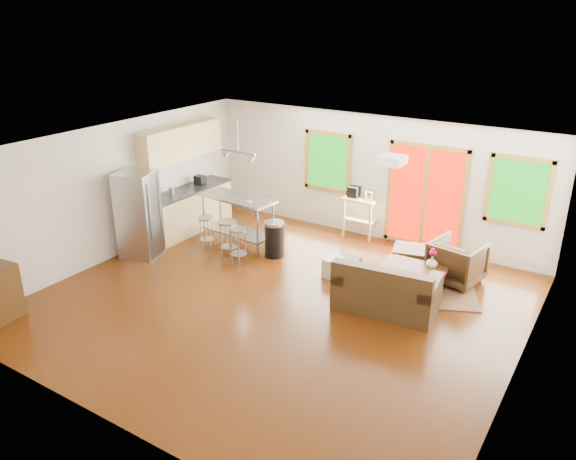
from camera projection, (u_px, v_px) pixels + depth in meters
The scene contains 28 objects.
floor at pixel (278, 303), 9.38m from camera, with size 7.50×7.00×0.02m, color #3A1805.
ceiling at pixel (277, 149), 8.41m from camera, with size 7.50×7.00×0.02m, color white.
back_wall at pixel (371, 177), 11.64m from camera, with size 7.50×0.02×2.60m, color silver.
left_wall at pixel (115, 191), 10.77m from camera, with size 0.02×7.00×2.60m, color silver.
right_wall at pixel (528, 290), 7.02m from camera, with size 0.02×7.00×2.60m, color silver.
front_wall at pixel (101, 330), 6.14m from camera, with size 7.50×0.02×2.60m, color silver.
window_left at pixel (328, 162), 12.03m from camera, with size 1.10×0.05×1.30m.
french_doors at pixel (425, 197), 11.08m from camera, with size 1.60×0.05×2.10m.
window_right at pixel (518, 192), 10.08m from camera, with size 1.10×0.05×1.30m.
rug at pixel (403, 282), 10.05m from camera, with size 2.43×1.87×0.02m, color #4D603A.
loveseat at pixel (386, 291), 9.04m from camera, with size 1.70×1.08×0.86m.
coffee_table at pixel (413, 270), 9.69m from camera, with size 1.09×0.67×0.43m.
armchair at pixel (457, 260), 9.92m from camera, with size 0.84×0.78×0.86m, color #312210.
ottoman at pixel (409, 258), 10.55m from camera, with size 0.60×0.60×0.40m, color #312210.
pouf at pixel (333, 266), 10.25m from camera, with size 0.41×0.41×0.36m, color beige.
vase at pixel (432, 261), 9.64m from camera, with size 0.27×0.28×0.35m.
book at pixel (434, 264), 9.47m from camera, with size 0.21×0.03×0.29m, color maroon.
cabinets at pixel (187, 189), 12.10m from camera, with size 0.64×2.24×2.30m.
refrigerator at pixel (139, 214), 10.86m from camera, with size 0.85×0.84×1.70m.
island at pixel (238, 212), 11.43m from camera, with size 1.66×0.78×1.02m.
cup at pixel (250, 202), 11.05m from camera, with size 0.11×0.09×0.11m, color white.
bar_stool_a at pixel (206, 225), 11.26m from camera, with size 0.41×0.41×0.68m.
bar_stool_b at pixel (228, 231), 10.84m from camera, with size 0.41×0.41×0.76m.
bar_stool_c at pixel (238, 238), 10.56m from camera, with size 0.39×0.39×0.74m.
trash_can at pixel (274, 239), 10.99m from camera, with size 0.45×0.45×0.72m.
kitchen_cart at pixel (360, 203), 11.79m from camera, with size 0.72×0.47×1.09m.
ceiling_flush at pixel (392, 160), 8.11m from camera, with size 0.35×0.35×0.12m, color white.
pendant_light at pixel (238, 157), 10.79m from camera, with size 0.80×0.18×0.79m.
Camera 1 is at (4.57, -6.88, 4.60)m, focal length 35.00 mm.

